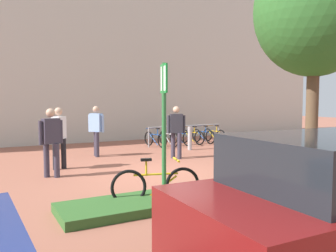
# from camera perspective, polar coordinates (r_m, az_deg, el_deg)

# --- Properties ---
(ground_plane) EXTENTS (60.00, 60.00, 0.00)m
(ground_plane) POSITION_cam_1_polar(r_m,az_deg,el_deg) (9.19, -0.69, -7.82)
(ground_plane) COLOR #9E5B47
(building_facade) EXTENTS (28.00, 1.20, 10.00)m
(building_facade) POSITION_cam_1_polar(r_m,az_deg,el_deg) (16.89, -14.12, 14.65)
(building_facade) COLOR beige
(building_facade) RESTS_ON ground
(planter_strip) EXTENTS (7.00, 1.10, 0.16)m
(planter_strip) POSITION_cam_1_polar(r_m,az_deg,el_deg) (7.43, 10.42, -10.19)
(planter_strip) COLOR #336028
(planter_strip) RESTS_ON ground
(tree_sidewalk) EXTENTS (2.77, 2.77, 5.51)m
(tree_sidewalk) POSITION_cam_1_polar(r_m,az_deg,el_deg) (9.06, 22.91, 16.96)
(tree_sidewalk) COLOR brown
(tree_sidewalk) RESTS_ON ground
(parking_sign_post) EXTENTS (0.10, 0.36, 2.59)m
(parking_sign_post) POSITION_cam_1_polar(r_m,az_deg,el_deg) (6.32, -0.66, 2.11)
(parking_sign_post) COLOR #2D7238
(parking_sign_post) RESTS_ON ground
(bike_at_sign) EXTENTS (1.63, 0.58, 0.86)m
(bike_at_sign) POSITION_cam_1_polar(r_m,az_deg,el_deg) (6.58, -1.95, -9.60)
(bike_at_sign) COLOR black
(bike_at_sign) RESTS_ON ground
(bike_rack_cluster) EXTENTS (3.75, 1.70, 0.83)m
(bike_rack_cluster) POSITION_cam_1_polar(r_m,az_deg,el_deg) (15.13, 3.00, -1.71)
(bike_rack_cluster) COLOR #99999E
(bike_rack_cluster) RESTS_ON ground
(bollard_steel) EXTENTS (0.16, 0.16, 0.90)m
(bollard_steel) POSITION_cam_1_polar(r_m,az_deg,el_deg) (13.46, 3.59, -2.02)
(bollard_steel) COLOR #ADADB2
(bollard_steel) RESTS_ON ground
(person_suited_dark) EXTENTS (0.60, 0.32, 1.72)m
(person_suited_dark) POSITION_cam_1_polar(r_m,az_deg,el_deg) (9.10, -18.57, -1.89)
(person_suited_dark) COLOR #383342
(person_suited_dark) RESTS_ON ground
(person_suited_navy) EXTENTS (0.58, 0.37, 1.72)m
(person_suited_navy) POSITION_cam_1_polar(r_m,az_deg,el_deg) (11.41, 1.36, -0.45)
(person_suited_navy) COLOR #383342
(person_suited_navy) RESTS_ON ground
(person_shirt_blue) EXTENTS (0.44, 0.48, 1.72)m
(person_shirt_blue) POSITION_cam_1_polar(r_m,az_deg,el_deg) (10.11, -17.38, -1.26)
(person_shirt_blue) COLOR black
(person_shirt_blue) RESTS_ON ground
(person_shirt_white) EXTENTS (0.44, 0.49, 1.72)m
(person_shirt_white) POSITION_cam_1_polar(r_m,az_deg,el_deg) (12.08, -11.65, -0.28)
(person_shirt_white) COLOR #383342
(person_shirt_white) RESTS_ON ground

